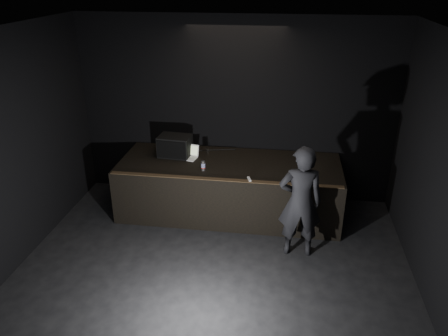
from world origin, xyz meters
The scene contains 11 objects.
ground centered at (0.00, 0.00, 0.00)m, with size 7.00×7.00×0.00m, color black.
room_walls centered at (0.00, 0.00, 2.02)m, with size 6.10×7.10×3.52m.
stage_riser centered at (0.00, 2.73, 0.50)m, with size 4.00×1.50×1.00m, color black.
riser_lip centered at (0.00, 2.02, 1.01)m, with size 3.92×0.10×0.01m, color brown.
stage_monitor centered at (-1.05, 2.91, 1.19)m, with size 0.62×0.47×0.39m.
cable centered at (-0.36, 3.28, 1.01)m, with size 0.02×0.02×0.82m, color black.
laptop centered at (-0.78, 2.88, 1.06)m, with size 0.38×0.36×0.23m.
beer_can centered at (-0.41, 2.35, 1.09)m, with size 0.07×0.07×0.18m.
plastic_cup centered at (-0.48, 3.10, 1.05)m, with size 0.07×0.07×0.09m, color white.
wii_remote centered at (0.42, 2.08, 1.01)m, with size 0.04×0.16×0.03m, color silver.
person centered at (1.26, 1.57, 0.93)m, with size 0.68×0.44×1.85m, color black.
Camera 1 is at (0.95, -4.43, 4.20)m, focal length 35.00 mm.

